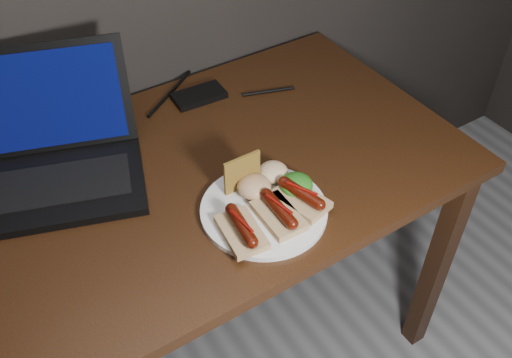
{
  "coord_description": "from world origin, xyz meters",
  "views": [
    {
      "loc": [
        -0.29,
        0.53,
        1.6
      ],
      "look_at": [
        0.15,
        1.23,
        0.82
      ],
      "focal_mm": 40.0,
      "sensor_mm": 36.0,
      "label": 1
    }
  ],
  "objects": [
    {
      "name": "laptop",
      "position": [
        -0.17,
        1.55,
        0.81
      ],
      "size": [
        0.47,
        0.43,
        0.25
      ],
      "color": "black",
      "rests_on": "desk"
    },
    {
      "name": "bread_sausage_left",
      "position": [
        0.08,
        1.16,
        0.78
      ],
      "size": [
        0.08,
        0.12,
        0.04
      ],
      "color": "tan",
      "rests_on": "plate"
    },
    {
      "name": "hard_drive",
      "position": [
        0.23,
        1.62,
        0.76
      ],
      "size": [
        0.14,
        0.08,
        0.02
      ],
      "primitive_type": "cube",
      "rotation": [
        0.0,
        0.0,
        -0.05
      ],
      "color": "black",
      "rests_on": "desk"
    },
    {
      "name": "coleslaw_mound",
      "position": [
        0.22,
        1.26,
        0.78
      ],
      "size": [
        0.06,
        0.06,
        0.04
      ],
      "primitive_type": "ellipsoid",
      "color": "beige",
      "rests_on": "plate"
    },
    {
      "name": "desk_cables",
      "position": [
        -0.0,
        1.54,
        0.75
      ],
      "size": [
        0.93,
        0.42,
        0.01
      ],
      "color": "black",
      "rests_on": "desk"
    },
    {
      "name": "salsa_mound",
      "position": [
        0.16,
        1.24,
        0.78
      ],
      "size": [
        0.07,
        0.07,
        0.04
      ],
      "primitive_type": "ellipsoid",
      "color": "maroon",
      "rests_on": "plate"
    },
    {
      "name": "bread_sausage_right",
      "position": [
        0.23,
        1.17,
        0.78
      ],
      "size": [
        0.1,
        0.13,
        0.04
      ],
      "color": "tan",
      "rests_on": "plate"
    },
    {
      "name": "bread_sausage_center",
      "position": [
        0.16,
        1.16,
        0.78
      ],
      "size": [
        0.07,
        0.12,
        0.04
      ],
      "color": "tan",
      "rests_on": "plate"
    },
    {
      "name": "salad_greens",
      "position": [
        0.24,
        1.2,
        0.78
      ],
      "size": [
        0.07,
        0.07,
        0.04
      ],
      "primitive_type": "ellipsoid",
      "color": "#195110",
      "rests_on": "plate"
    },
    {
      "name": "crispbread",
      "position": [
        0.15,
        1.27,
        0.8
      ],
      "size": [
        0.09,
        0.01,
        0.08
      ],
      "primitive_type": "cube",
      "color": "olive",
      "rests_on": "plate"
    },
    {
      "name": "desk",
      "position": [
        0.0,
        1.38,
        0.66
      ],
      "size": [
        1.4,
        0.7,
        0.75
      ],
      "color": "#37200D",
      "rests_on": "ground"
    },
    {
      "name": "plate",
      "position": [
        0.15,
        1.2,
        0.76
      ],
      "size": [
        0.32,
        0.32,
        0.01
      ],
      "primitive_type": "cylinder",
      "rotation": [
        0.0,
        0.0,
        -0.24
      ],
      "color": "silver",
      "rests_on": "desk"
    }
  ]
}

